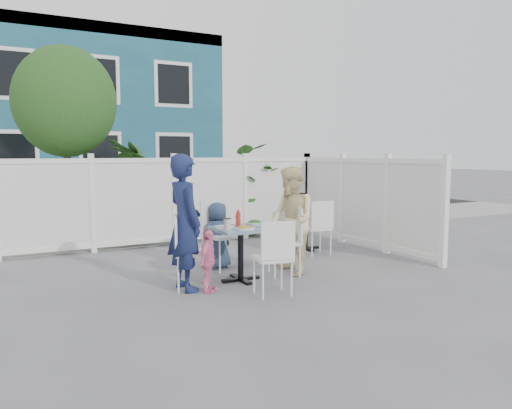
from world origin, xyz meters
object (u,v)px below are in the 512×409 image
utility_cabinet (31,211)px  toddler (208,261)px  main_table (241,239)px  chair_back (218,229)px  chair_right (290,236)px  boy (218,235)px  chair_left (185,246)px  man (185,222)px  spare_table (306,219)px  woman (291,220)px  chair_near (275,252)px

utility_cabinet → toddler: utility_cabinet is taller
main_table → chair_back: size_ratio=0.71×
chair_right → boy: size_ratio=0.97×
chair_left → boy: (0.80, 0.80, -0.05)m
main_table → chair_left: size_ratio=0.77×
man → chair_right: bearing=-93.3°
main_table → man: 0.85m
main_table → spare_table: main_table is taller
man → woman: size_ratio=1.11×
main_table → chair_right: chair_right is taller
utility_cabinet → chair_back: (2.25, -3.66, 0.00)m
main_table → chair_near: 0.85m
main_table → man: bearing=-175.7°
utility_cabinet → chair_right: (2.96, -4.50, -0.04)m
main_table → spare_table: bearing=35.2°
chair_back → chair_near: (-0.00, -1.65, -0.06)m
boy → toddler: bearing=49.4°
utility_cabinet → main_table: utility_cabinet is taller
utility_cabinet → man: size_ratio=0.70×
chair_near → woman: woman is taller
chair_near → toddler: 0.84m
man → toddler: man is taller
chair_right → main_table: bearing=104.8°
chair_near → woman: 1.16m
woman → chair_back: bearing=-129.3°
utility_cabinet → toddler: size_ratio=1.52×
utility_cabinet → spare_table: bearing=-38.8°
utility_cabinet → chair_left: (1.44, -4.48, -0.05)m
chair_right → boy: boy is taller
chair_left → woman: 1.58m
woman → boy: (-0.76, 0.79, -0.27)m
spare_table → chair_right: size_ratio=0.77×
chair_left → woman: size_ratio=0.61×
chair_left → woman: woman is taller
toddler → man: bearing=81.4°
man → boy: size_ratio=1.72×
utility_cabinet → toddler: (1.63, -4.77, -0.20)m
chair_back → chair_left: bearing=29.3°
main_table → chair_right: (0.75, -0.04, -0.00)m
chair_near → boy: (-0.00, 1.64, -0.04)m
chair_near → spare_table: bearing=59.4°
spare_table → chair_right: bearing=-130.7°
main_table → woman: size_ratio=0.47×
spare_table → main_table: bearing=-144.8°
toddler → boy: bearing=13.0°
main_table → spare_table: (1.97, 1.39, -0.01)m
chair_back → woman: woman is taller
spare_table → man: bearing=-152.3°
utility_cabinet → chair_back: bearing=-61.0°
spare_table → toddler: size_ratio=0.95×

